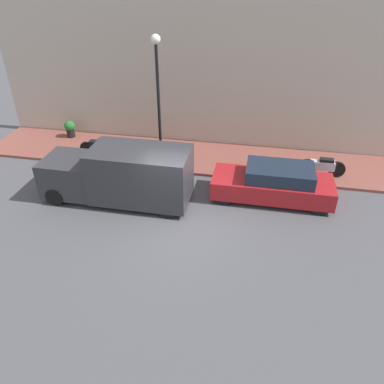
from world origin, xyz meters
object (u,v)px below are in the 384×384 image
at_px(delivery_van, 119,174).
at_px(potted_plant, 70,128).
at_px(parked_car, 274,183).
at_px(streetlamp, 158,83).
at_px(scooter_silver, 322,166).
at_px(motorcycle_black, 103,147).

xyz_separation_m(delivery_van, potted_plant, (4.67, 4.31, -0.47)).
relative_size(parked_car, streetlamp, 0.83).
height_order(delivery_van, streetlamp, streetlamp).
height_order(scooter_silver, potted_plant, potted_plant).
distance_m(motorcycle_black, potted_plant, 2.91).
bearing_deg(motorcycle_black, scooter_silver, -89.89).
xyz_separation_m(parked_car, motorcycle_black, (1.92, 7.40, -0.09)).
height_order(scooter_silver, streetlamp, streetlamp).
xyz_separation_m(motorcycle_black, streetlamp, (-0.34, -2.75, 3.05)).
relative_size(delivery_van, motorcycle_black, 2.50).
bearing_deg(scooter_silver, motorcycle_black, 90.11).
bearing_deg(motorcycle_black, parked_car, -104.55).
xyz_separation_m(streetlamp, potted_plant, (2.00, 5.13, -3.04)).
distance_m(motorcycle_black, streetlamp, 4.11).
relative_size(motorcycle_black, potted_plant, 2.60).
relative_size(motorcycle_black, streetlamp, 0.41).
relative_size(scooter_silver, potted_plant, 2.20).
xyz_separation_m(scooter_silver, streetlamp, (-0.36, 6.57, 3.06)).
height_order(delivery_van, motorcycle_black, delivery_van).
xyz_separation_m(motorcycle_black, potted_plant, (1.66, 2.38, 0.01)).
relative_size(parked_car, motorcycle_black, 2.03).
relative_size(parked_car, delivery_van, 0.81).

